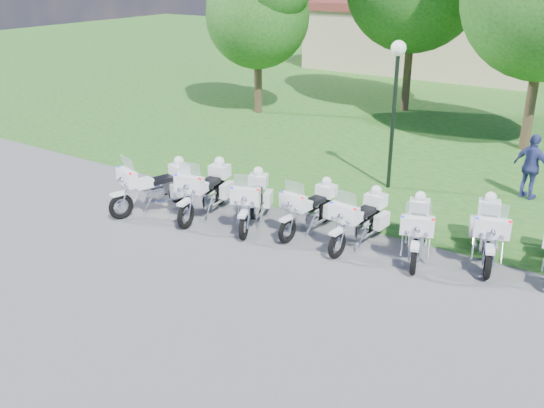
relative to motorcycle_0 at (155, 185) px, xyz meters
The scene contains 13 objects.
ground 4.08m from the motorcycle_0, 14.92° to the right, with size 100.00×100.00×0.00m, color #57575C.
grass_lawn 26.26m from the motorcycle_0, 81.49° to the left, with size 100.00×48.00×0.01m, color #225C1D.
motorcycle_0 is the anchor object (origin of this frame).
motorcycle_1 1.47m from the motorcycle_0, 21.48° to the left, with size 1.11×2.55×1.72m.
motorcycle_2 2.90m from the motorcycle_0, 13.91° to the left, with size 1.38×2.29×1.63m.
motorcycle_3 4.45m from the motorcycle_0, 15.12° to the left, with size 0.87×2.30×1.54m.
motorcycle_4 5.82m from the motorcycle_0, 11.32° to the left, with size 0.89×2.39×1.60m.
motorcycle_5 7.21m from the motorcycle_0, 10.82° to the left, with size 1.27×2.32×1.62m.
motorcycle_6 8.78m from the motorcycle_0, 13.84° to the left, with size 1.27×2.42×1.67m.
lamp_post 7.51m from the motorcycle_0, 48.33° to the left, with size 0.44×0.44×4.42m.
tree_0 12.72m from the motorcycle_0, 111.37° to the left, with size 5.31×4.53×7.08m.
building_west 27.08m from the motorcycle_0, 94.48° to the left, with size 14.56×8.32×4.10m.
bystander_c 10.77m from the motorcycle_0, 38.31° to the left, with size 1.13×0.47×1.92m, color #3A408B.
Camera 1 is at (7.55, -10.25, 6.50)m, focal length 40.00 mm.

